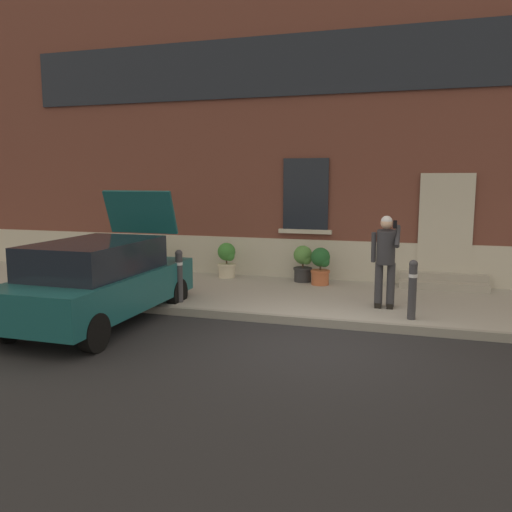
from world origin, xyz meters
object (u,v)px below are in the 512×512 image
Objects in this scene: bollard_near_person at (413,287)px; bollard_far_left at (179,274)px; person_on_phone at (386,256)px; planter_terracotta at (321,265)px; hatchback_car_teal at (100,280)px; planter_cream at (227,259)px; planter_olive at (154,257)px; planter_charcoal at (303,263)px.

bollard_far_left is (-4.40, 0.00, 0.00)m from bollard_near_person.
person_on_phone is 2.03× the size of planter_terracotta.
hatchback_car_teal reaches higher than planter_terracotta.
bollard_near_person is at bearing -50.98° from planter_terracotta.
planter_cream is (-4.40, 2.73, -0.11)m from bollard_near_person.
person_on_phone is 2.48m from planter_terracotta.
planter_olive is at bearing 126.80° from bollard_far_left.
planter_charcoal is at bearing 3.00° from planter_olive.
bollard_far_left is at bearing 56.63° from hatchback_car_teal.
planter_olive is (-1.02, 3.91, -0.19)m from hatchback_car_teal.
planter_charcoal is (-1.99, 2.11, -0.55)m from person_on_phone.
hatchback_car_teal is at bearing -165.66° from bollard_near_person.
planter_charcoal is at bearing 0.68° from planter_cream.
hatchback_car_teal is at bearing -75.38° from planter_olive.
person_on_phone is 4.46m from planter_cream.
bollard_far_left is 0.60× the size of person_on_phone.
planter_terracotta is at bearing 49.89° from hatchback_car_teal.
hatchback_car_teal is 3.90× the size of bollard_near_person.
person_on_phone is (-0.50, 0.64, 0.44)m from bollard_near_person.
person_on_phone is 2.03× the size of planter_olive.
bollard_near_person is at bearing -57.58° from person_on_phone.
bollard_far_left reaches higher than planter_terracotta.
planter_cream is at bearing -179.32° from planter_charcoal.
planter_olive is 1.00× the size of planter_terracotta.
bollard_near_person is at bearing -47.80° from planter_charcoal.
bollard_far_left is 1.22× the size of planter_charcoal.
person_on_phone reaches higher than planter_charcoal.
person_on_phone reaches higher than planter_terracotta.
hatchback_car_teal reaches higher than bollard_far_left.
hatchback_car_teal is at bearing -123.37° from bollard_far_left.
planter_charcoal is at bearing 152.37° from planter_terracotta.
hatchback_car_teal is 3.90× the size of bollard_far_left.
planter_olive is 1.00× the size of planter_cream.
person_on_phone is at bearing -18.24° from planter_olive.
bollard_near_person is 0.60× the size of person_on_phone.
bollard_near_person is 1.22× the size of planter_terracotta.
planter_terracotta is (4.27, -0.04, 0.00)m from planter_olive.
person_on_phone reaches higher than bollard_far_left.
planter_terracotta is (-1.53, 1.87, -0.55)m from person_on_phone.
planter_cream is at bearing 90.07° from bollard_far_left.
planter_cream is (-0.00, 2.73, -0.11)m from bollard_far_left.
planter_olive and planter_cream have the same top height.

